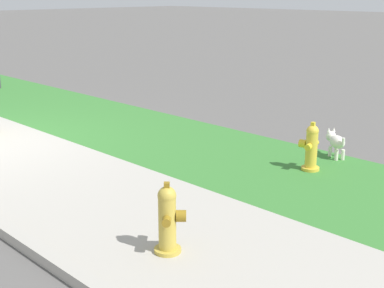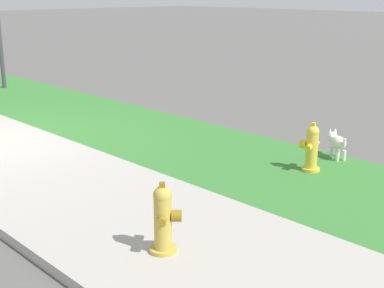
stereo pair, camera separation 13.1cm
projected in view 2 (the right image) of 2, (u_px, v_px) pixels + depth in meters
name	position (u px, v px, depth m)	size (l,w,h in m)	color
grass_verge	(106.00, 120.00, 10.97)	(18.00, 2.70, 0.01)	#387A33
fire_hydrant_at_driveway	(163.00, 219.00, 5.34)	(0.34, 0.34, 0.76)	gold
fire_hydrant_near_corner	(312.00, 148.00, 7.81)	(0.33, 0.36, 0.73)	gold
small_white_dog	(337.00, 142.00, 8.43)	(0.46, 0.37, 0.45)	silver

